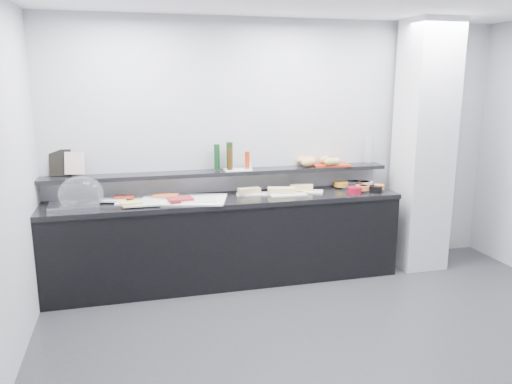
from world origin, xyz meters
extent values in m
plane|color=#2D2D30|center=(0.00, 0.00, 0.00)|extent=(5.00, 5.00, 0.00)
cube|color=#A7A9AE|center=(0.00, 2.00, 1.35)|extent=(5.00, 0.02, 2.70)
cube|color=silver|center=(1.50, 1.65, 1.35)|extent=(0.50, 0.50, 2.70)
cube|color=black|center=(-0.70, 1.70, 0.42)|extent=(3.60, 0.60, 0.85)
cube|color=black|center=(-0.70, 1.70, 0.88)|extent=(3.62, 0.62, 0.05)
cube|color=black|center=(-0.70, 1.88, 1.13)|extent=(3.60, 0.25, 0.04)
cube|color=silver|center=(-2.16, 1.67, 0.92)|extent=(0.47, 0.33, 0.04)
ellipsoid|color=silver|center=(-2.09, 1.67, 1.03)|extent=(0.42, 0.28, 0.34)
cube|color=white|center=(-1.23, 1.73, 0.91)|extent=(1.13, 0.76, 0.01)
cube|color=white|center=(-1.82, 1.81, 0.92)|extent=(0.33, 0.26, 0.01)
cube|color=maroon|center=(-1.70, 1.82, 0.94)|extent=(0.20, 0.15, 0.02)
cube|color=white|center=(-1.35, 1.84, 0.92)|extent=(0.36, 0.27, 0.01)
cube|color=#CD592A|center=(-1.30, 1.78, 0.94)|extent=(0.27, 0.21, 0.02)
cube|color=white|center=(-1.54, 1.57, 0.92)|extent=(0.34, 0.23, 0.01)
cube|color=#E4C458|center=(-1.64, 1.54, 0.94)|extent=(0.21, 0.16, 0.02)
cube|color=white|center=(-0.99, 1.59, 0.92)|extent=(0.36, 0.27, 0.01)
cube|color=maroon|center=(-1.17, 1.58, 0.94)|extent=(0.25, 0.18, 0.02)
cube|color=white|center=(-0.41, 1.77, 0.91)|extent=(0.35, 0.19, 0.01)
cube|color=tan|center=(-0.44, 1.76, 0.94)|extent=(0.24, 0.12, 0.06)
cylinder|color=silver|center=(-0.50, 1.78, 0.92)|extent=(0.14, 0.10, 0.01)
cube|color=silver|center=(-0.06, 1.64, 0.91)|extent=(0.39, 0.17, 0.01)
cube|color=#DFC675|center=(-0.11, 1.69, 0.94)|extent=(0.30, 0.17, 0.06)
cylinder|color=silver|center=(-0.14, 1.63, 0.92)|extent=(0.16, 0.04, 0.01)
cube|color=silver|center=(0.16, 1.76, 0.91)|extent=(0.43, 0.32, 0.01)
cube|color=#DFBC74|center=(0.15, 1.79, 0.94)|extent=(0.26, 0.17, 0.06)
cylinder|color=silver|center=(0.09, 1.73, 0.92)|extent=(0.15, 0.06, 0.01)
cylinder|color=white|center=(0.69, 1.77, 0.94)|extent=(0.19, 0.19, 0.07)
cylinder|color=orange|center=(0.62, 1.83, 0.95)|extent=(0.17, 0.17, 0.05)
cylinder|color=black|center=(0.78, 1.86, 0.94)|extent=(0.16, 0.16, 0.07)
cylinder|color=#580C0C|center=(0.89, 1.79, 0.95)|extent=(0.15, 0.15, 0.05)
cylinder|color=silver|center=(0.83, 1.82, 0.94)|extent=(0.20, 0.20, 0.07)
cylinder|color=silver|center=(0.91, 1.79, 0.95)|extent=(0.18, 0.18, 0.05)
cylinder|color=maroon|center=(0.65, 1.55, 0.94)|extent=(0.19, 0.19, 0.07)
cylinder|color=#540C0F|center=(0.77, 1.60, 0.95)|extent=(0.11, 0.11, 0.05)
cylinder|color=silver|center=(0.85, 1.63, 0.94)|extent=(0.23, 0.23, 0.07)
cylinder|color=#E06436|center=(0.76, 1.60, 0.95)|extent=(0.19, 0.19, 0.05)
cylinder|color=black|center=(0.89, 1.55, 0.94)|extent=(0.18, 0.18, 0.07)
cylinder|color=orange|center=(0.96, 1.59, 0.95)|extent=(0.14, 0.14, 0.05)
cube|color=black|center=(-2.29, 1.98, 1.28)|extent=(0.21, 0.09, 0.26)
cube|color=#D3A498|center=(-2.15, 1.93, 1.28)|extent=(0.20, 0.09, 0.22)
cube|color=white|center=(-0.54, 1.86, 1.16)|extent=(0.28, 0.17, 0.01)
cylinder|color=#0F3817|center=(-0.75, 1.92, 1.29)|extent=(0.06, 0.06, 0.26)
cylinder|color=#3E250B|center=(-0.63, 1.83, 1.28)|extent=(0.05, 0.05, 0.24)
cylinder|color=#0F330E|center=(-0.62, 1.90, 1.30)|extent=(0.07, 0.07, 0.28)
cylinder|color=#B42E0C|center=(-0.44, 1.86, 1.25)|extent=(0.07, 0.07, 0.18)
cylinder|color=white|center=(-0.45, 1.87, 1.20)|extent=(0.04, 0.04, 0.07)
cylinder|color=silver|center=(-0.41, 1.85, 1.20)|extent=(0.04, 0.04, 0.07)
cube|color=maroon|center=(0.51, 1.90, 1.16)|extent=(0.43, 0.33, 0.02)
ellipsoid|color=tan|center=(0.21, 1.96, 1.21)|extent=(0.17, 0.14, 0.08)
ellipsoid|color=#D0814F|center=(0.32, 1.96, 1.21)|extent=(0.15, 0.12, 0.08)
ellipsoid|color=#CD7F4E|center=(0.48, 1.96, 1.21)|extent=(0.14, 0.11, 0.08)
ellipsoid|color=tan|center=(0.19, 1.79, 1.21)|extent=(0.13, 0.10, 0.08)
ellipsoid|color=tan|center=(0.53, 1.79, 1.21)|extent=(0.14, 0.12, 0.08)
ellipsoid|color=tan|center=(0.47, 1.79, 1.21)|extent=(0.17, 0.13, 0.08)
ellipsoid|color=gold|center=(0.25, 1.84, 1.21)|extent=(0.13, 0.09, 0.08)
ellipsoid|color=#C5874B|center=(0.46, 1.92, 1.21)|extent=(0.14, 0.10, 0.08)
cylinder|color=white|center=(0.97, 1.91, 1.30)|extent=(0.13, 0.13, 0.30)
camera|label=1|loc=(-1.65, -3.15, 2.06)|focal=35.00mm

